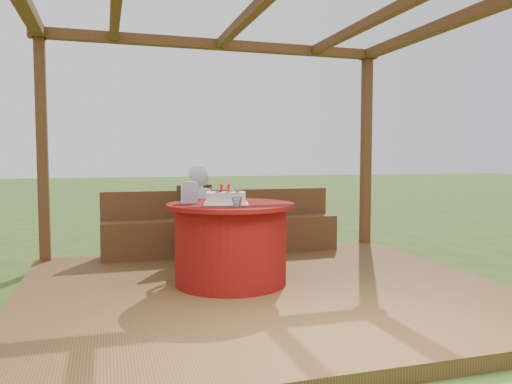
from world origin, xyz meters
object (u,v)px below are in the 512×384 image
Objects in this scene: table at (231,243)px; bench at (223,232)px; chair at (199,219)px; birthday_cake at (226,198)px; drinking_glass at (237,202)px; elderly_woman at (199,215)px; gift_bag at (189,192)px.

bench is at bearing 79.76° from table.
bench is 3.36× the size of chair.
birthday_cake reaches higher than chair.
drinking_glass is (0.02, -0.35, -0.01)m from birthday_cake.
elderly_woman is 0.81m from birthday_cake.
bench is 1.68m from gift_bag.
gift_bag reaches higher than chair.
table is 0.63m from gift_bag.
birthday_cake is (-0.33, -1.57, 0.57)m from bench.
birthday_cake is 2.42× the size of gift_bag.
gift_bag reaches higher than table.
table is 1.06× the size of elderly_woman.
table is 5.89× the size of gift_bag.
bench is 1.58m from table.
bench is at bearing 60.55° from elderly_woman.
drinking_glass is at bearing -60.55° from gift_bag.
gift_bag reaches higher than bench.
chair is at bearing 79.10° from elderly_woman.
bench is 5.96× the size of birthday_cake.
elderly_woman reaches higher than birthday_cake.
table is at bearing -100.24° from bench.
drinking_glass is at bearing -87.56° from chair.
bench is 2.03m from drinking_glass.
table is at bearing -85.00° from chair.
table is at bearing 84.64° from drinking_glass.
drinking_glass is (0.06, -1.52, 0.33)m from chair.
elderly_woman is 5.54× the size of gift_bag.
elderly_woman is at bearing -100.90° from chair.
chair is 1.77× the size of birthday_cake.
drinking_glass is at bearing -95.36° from table.
elderly_woman is at bearing 99.53° from birthday_cake.
table is 0.44m from birthday_cake.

